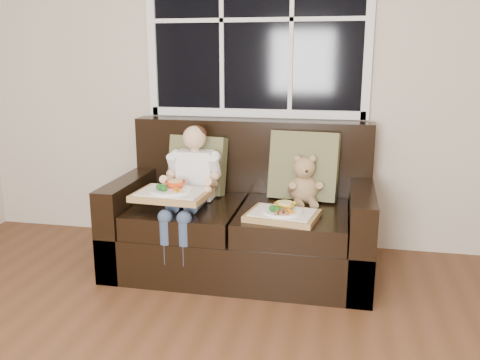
% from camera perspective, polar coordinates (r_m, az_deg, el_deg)
% --- Properties ---
extents(window_back, '(1.62, 0.04, 1.37)m').
position_cam_1_polar(window_back, '(3.75, 1.86, 17.54)').
color(window_back, black).
rests_on(window_back, room_walls).
extents(loveseat, '(1.70, 0.92, 0.96)m').
position_cam_1_polar(loveseat, '(3.47, 0.39, -4.65)').
color(loveseat, black).
rests_on(loveseat, ground).
extents(pillow_left, '(0.43, 0.24, 0.42)m').
position_cam_1_polar(pillow_left, '(3.60, -4.81, 1.69)').
color(pillow_left, '#686941').
rests_on(pillow_left, loveseat).
extents(pillow_right, '(0.48, 0.26, 0.47)m').
position_cam_1_polar(pillow_right, '(3.47, 7.18, 1.58)').
color(pillow_right, '#686941').
rests_on(pillow_right, loveseat).
extents(child, '(0.35, 0.58, 0.78)m').
position_cam_1_polar(child, '(3.35, -5.46, 0.24)').
color(child, white).
rests_on(child, loveseat).
extents(teddy_bear, '(0.22, 0.27, 0.34)m').
position_cam_1_polar(teddy_bear, '(3.39, 7.20, -0.38)').
color(teddy_bear, '#9D7653').
rests_on(teddy_bear, loveseat).
extents(tray_left, '(0.47, 0.37, 0.10)m').
position_cam_1_polar(tray_left, '(3.19, -7.64, -1.43)').
color(tray_left, '#A37849').
rests_on(tray_left, child).
extents(tray_right, '(0.46, 0.38, 0.10)m').
position_cam_1_polar(tray_right, '(3.08, 4.81, -3.78)').
color(tray_right, '#A37849').
rests_on(tray_right, loveseat).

